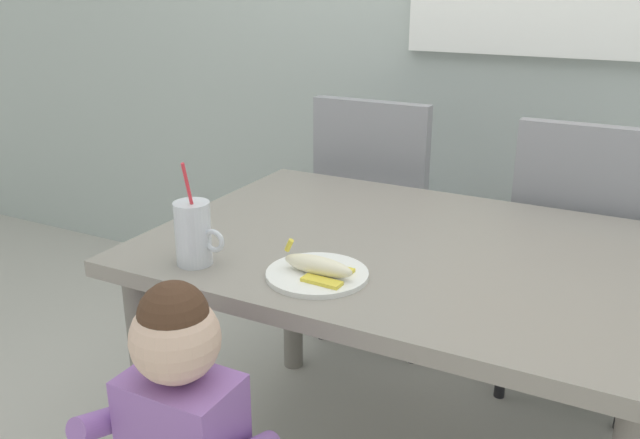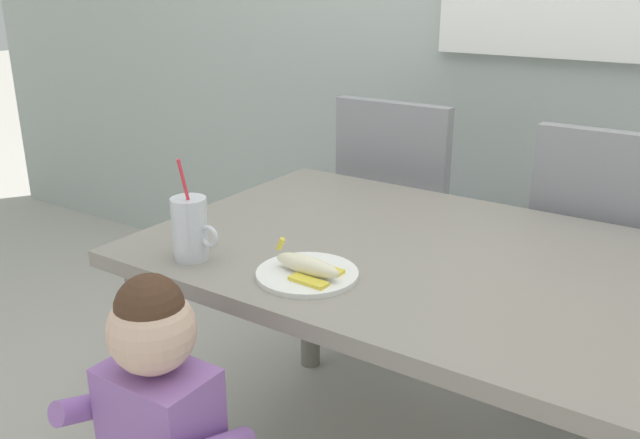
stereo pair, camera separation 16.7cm
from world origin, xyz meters
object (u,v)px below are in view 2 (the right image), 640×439
object	(u,v)px
toddler_standing	(160,420)
snack_plate	(307,274)
peeled_banana	(308,266)
dining_chair_left	(404,211)
dining_table	(408,284)
dining_chair_right	(606,261)
milk_cup	(191,232)

from	to	relation	value
toddler_standing	snack_plate	xyz separation A→B (m)	(0.10, 0.37, 0.20)
peeled_banana	snack_plate	bearing A→B (deg)	134.50
toddler_standing	snack_plate	world-z (taller)	toddler_standing
dining_chair_left	dining_table	bearing A→B (deg)	117.53
dining_table	dining_chair_left	xyz separation A→B (m)	(-0.37, 0.71, -0.08)
dining_chair_right	toddler_standing	bearing A→B (deg)	66.41
dining_table	dining_chair_right	size ratio (longest dim) A/B	1.34
snack_plate	dining_table	bearing A→B (deg)	68.26
milk_cup	peeled_banana	size ratio (longest dim) A/B	1.45
toddler_standing	peeled_banana	distance (m)	0.44
dining_chair_left	milk_cup	world-z (taller)	milk_cup
dining_chair_right	peeled_banana	bearing A→B (deg)	63.99
dining_chair_left	dining_chair_right	distance (m)	0.72
dining_chair_right	dining_table	bearing A→B (deg)	61.19
milk_cup	peeled_banana	xyz separation A→B (m)	(0.30, 0.06, -0.04)
dining_chair_right	milk_cup	bearing A→B (deg)	52.74
milk_cup	dining_table	bearing A→B (deg)	41.07
toddler_standing	dining_chair_right	bearing A→B (deg)	66.41
dining_chair_right	snack_plate	world-z (taller)	dining_chair_right
dining_chair_right	snack_plate	xyz separation A→B (m)	(-0.46, -0.92, 0.19)
dining_chair_left	snack_plate	bearing A→B (deg)	104.55
peeled_banana	dining_chair_right	bearing A→B (deg)	63.99
milk_cup	snack_plate	bearing A→B (deg)	12.98
dining_chair_right	snack_plate	size ratio (longest dim) A/B	4.17
toddler_standing	milk_cup	world-z (taller)	milk_cup
dining_chair_left	milk_cup	xyz separation A→B (m)	(-0.03, -1.05, 0.25)
dining_chair_right	peeled_banana	xyz separation A→B (m)	(-0.45, -0.93, 0.21)
dining_table	peeled_banana	bearing A→B (deg)	-109.40
dining_chair_left	toddler_standing	xyz separation A→B (m)	(0.16, -1.36, -0.02)
dining_table	peeled_banana	world-z (taller)	peeled_banana
dining_table	dining_chair_left	bearing A→B (deg)	117.53
toddler_standing	milk_cup	xyz separation A→B (m)	(-0.19, 0.30, 0.26)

